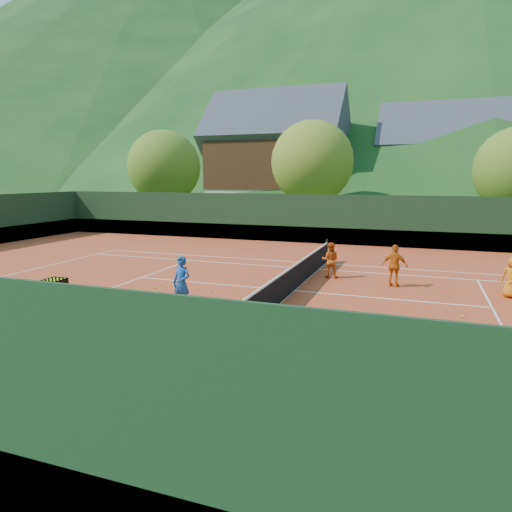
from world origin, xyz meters
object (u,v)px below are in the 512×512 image
(coach, at_px, (182,283))
(tennis_net, at_px, (294,277))
(ball_hopper, at_px, (55,287))
(chalet_left, at_px, (277,161))
(student_c, at_px, (512,277))
(student_a, at_px, (330,260))
(student_b, at_px, (395,266))
(chalet_mid, at_px, (443,167))

(coach, xyz_separation_m, tennis_net, (2.65, 3.38, -0.33))
(ball_hopper, height_order, chalet_left, chalet_left)
(student_c, distance_m, ball_hopper, 14.79)
(student_a, relative_size, student_b, 0.91)
(coach, distance_m, ball_hopper, 3.81)
(student_b, relative_size, ball_hopper, 1.58)
(student_c, relative_size, chalet_left, 0.10)
(student_a, distance_m, chalet_left, 29.83)
(tennis_net, bearing_deg, ball_hopper, -141.55)
(student_a, height_order, student_c, student_a)
(ball_hopper, bearing_deg, student_b, 35.44)
(coach, xyz_separation_m, chalet_mid, (8.65, 37.38, 4.14))
(coach, bearing_deg, ball_hopper, -148.02)
(student_a, bearing_deg, chalet_mid, -104.60)
(student_a, xyz_separation_m, ball_hopper, (-6.95, -7.51, 0.03))
(coach, xyz_separation_m, chalet_left, (-7.35, 33.38, 4.80))
(student_c, height_order, ball_hopper, student_c)
(student_b, height_order, chalet_mid, chalet_mid)
(student_a, relative_size, chalet_mid, 0.11)
(coach, distance_m, student_a, 6.93)
(chalet_mid, bearing_deg, chalet_left, -165.96)
(student_b, xyz_separation_m, chalet_left, (-13.34, 28.13, 4.84))
(student_b, bearing_deg, student_c, -172.40)
(coach, height_order, chalet_mid, chalet_mid)
(ball_hopper, bearing_deg, chalet_left, 96.29)
(chalet_mid, bearing_deg, tennis_net, -100.01)
(tennis_net, relative_size, chalet_left, 0.87)
(coach, xyz_separation_m, student_b, (5.99, 5.25, -0.04))
(coach, height_order, student_c, coach)
(student_c, bearing_deg, coach, 44.83)
(student_b, bearing_deg, student_a, -4.35)
(coach, relative_size, student_c, 1.17)
(tennis_net, relative_size, ball_hopper, 12.07)
(student_c, bearing_deg, chalet_mid, -69.88)
(student_c, bearing_deg, chalet_left, -40.82)
(student_a, xyz_separation_m, chalet_mid, (5.20, 31.37, 4.25))
(coach, xyz_separation_m, ball_hopper, (-3.50, -1.50, -0.08))
(student_a, relative_size, student_c, 1.02)
(student_b, bearing_deg, ball_hopper, 47.66)
(student_c, distance_m, chalet_mid, 32.74)
(student_a, bearing_deg, chalet_left, -73.65)
(student_a, xyz_separation_m, student_c, (6.36, -1.06, -0.01))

